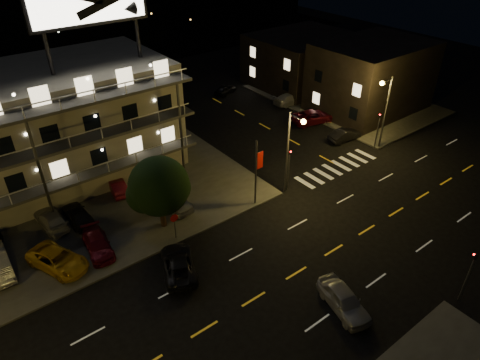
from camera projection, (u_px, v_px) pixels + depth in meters
ground at (276, 286)px, 30.00m from camera, size 140.00×140.00×0.00m
curb_ne at (342, 99)px, 58.63m from camera, size 16.00×24.00×0.15m
motel at (15, 135)px, 37.88m from camera, size 28.00×13.80×18.10m
side_bldg_front at (371, 77)px, 53.69m from camera, size 14.06×10.00×8.50m
side_bldg_back at (303, 60)px, 62.08m from camera, size 14.06×12.00×7.00m
streetlight_nc at (291, 146)px, 36.94m from camera, size 0.44×1.92×8.00m
streetlight_ne at (385, 106)px, 44.16m from camera, size 1.92×0.44×8.00m
signal_nw at (289, 165)px, 38.87m from camera, size 0.20×0.27×4.60m
signal_sw at (469, 272)px, 27.57m from camera, size 0.20×0.27×4.60m
signal_ne at (378, 127)px, 45.53m from camera, size 0.27×0.20×4.60m
banner_north at (257, 171)px, 36.33m from camera, size 0.83×0.16×6.40m
stop_sign at (175, 222)px, 33.23m from camera, size 0.91×0.11×2.61m
tree at (159, 188)px, 33.38m from camera, size 5.00×4.82×6.30m
lot_car_2 at (58, 260)px, 31.01m from camera, size 3.96×5.39×1.36m
lot_car_3 at (98, 244)px, 32.50m from camera, size 2.29×4.48×1.25m
lot_car_4 at (172, 200)px, 37.17m from camera, size 2.17×4.59×1.52m
lot_car_7 at (51, 219)px, 35.09m from camera, size 2.11×4.49×1.27m
lot_car_8 at (78, 215)px, 35.47m from camera, size 1.73×4.19×1.42m
lot_car_9 at (117, 186)px, 39.21m from camera, size 1.81×3.86×1.22m
side_car_0 at (345, 135)px, 48.11m from camera, size 4.16×1.77×1.34m
side_car_1 at (313, 116)px, 52.05m from camera, size 5.94×3.83×1.52m
side_car_2 at (291, 99)px, 56.91m from camera, size 5.03×2.27×1.43m
side_car_3 at (225, 89)px, 59.98m from camera, size 4.05×2.61×1.28m
road_car_east at (344, 300)px, 27.96m from camera, size 2.81×4.72×1.50m
road_car_west at (178, 264)px, 30.86m from camera, size 3.96×5.37×1.36m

